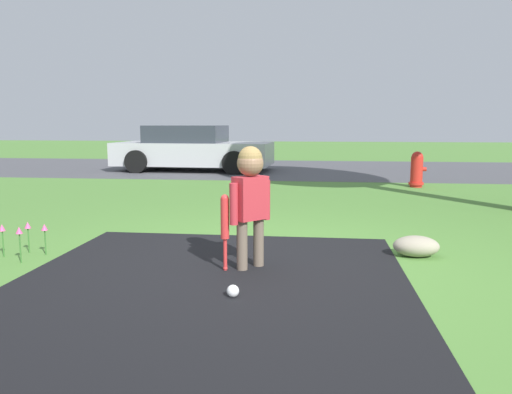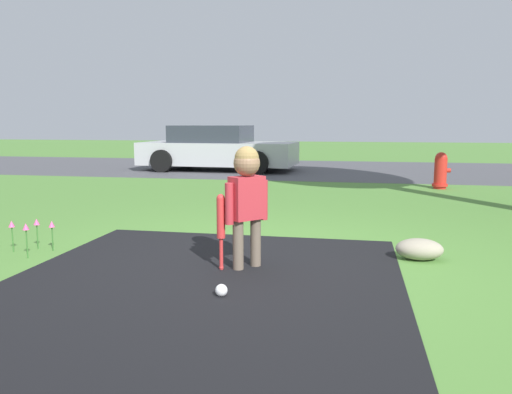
% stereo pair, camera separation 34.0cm
% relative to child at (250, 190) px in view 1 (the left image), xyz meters
% --- Properties ---
extents(ground_plane, '(60.00, 60.00, 0.00)m').
position_rel_child_xyz_m(ground_plane, '(0.04, 0.22, -0.68)').
color(ground_plane, '#518438').
extents(street_strip, '(40.00, 6.00, 0.01)m').
position_rel_child_xyz_m(street_strip, '(0.04, 9.52, -0.67)').
color(street_strip, '#4C4C51').
rests_on(street_strip, ground).
extents(child, '(0.31, 0.33, 1.04)m').
position_rel_child_xyz_m(child, '(0.00, 0.00, 0.00)').
color(child, '#6B5B4C').
rests_on(child, ground).
extents(baseball_bat, '(0.07, 0.07, 0.65)m').
position_rel_child_xyz_m(baseball_bat, '(-0.20, -0.10, -0.26)').
color(baseball_bat, red).
rests_on(baseball_bat, ground).
extents(sports_ball, '(0.09, 0.09, 0.09)m').
position_rel_child_xyz_m(sports_ball, '(-0.03, -0.74, -0.63)').
color(sports_ball, white).
rests_on(sports_ball, ground).
extents(fire_hydrant, '(0.32, 0.29, 0.69)m').
position_rel_child_xyz_m(fire_hydrant, '(2.49, 5.84, -0.34)').
color(fire_hydrant, red).
rests_on(fire_hydrant, ground).
extents(parked_car, '(4.07, 2.08, 1.18)m').
position_rel_child_xyz_m(parked_car, '(-2.67, 8.70, -0.12)').
color(parked_car, '#B7B7BC').
rests_on(parked_car, ground).
extents(flower_bed, '(0.67, 0.39, 0.41)m').
position_rel_child_xyz_m(flower_bed, '(-2.23, 0.07, -0.40)').
color(flower_bed, '#38702D').
rests_on(flower_bed, ground).
extents(edging_rock, '(0.42, 0.29, 0.19)m').
position_rel_child_xyz_m(edging_rock, '(1.49, 0.56, -0.58)').
color(edging_rock, '#9E937F').
rests_on(edging_rock, ground).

